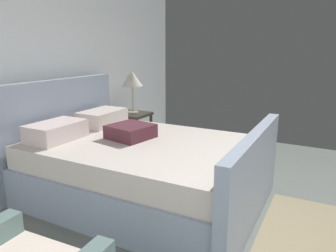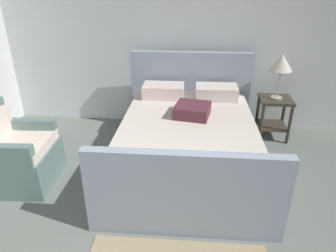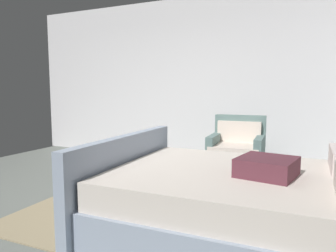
{
  "view_description": "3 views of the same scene",
  "coord_description": "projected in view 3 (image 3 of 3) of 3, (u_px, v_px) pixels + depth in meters",
  "views": [
    {
      "loc": [
        -2.46,
        0.08,
        1.52
      ],
      "look_at": [
        -0.14,
        1.36,
        0.87
      ],
      "focal_mm": 33.63,
      "sensor_mm": 36.0,
      "label": 1
    },
    {
      "loc": [
        0.16,
        -1.45,
        2.08
      ],
      "look_at": [
        -0.12,
        1.17,
        0.84
      ],
      "focal_mm": 32.66,
      "sensor_mm": 36.0,
      "label": 2
    },
    {
      "loc": [
        2.56,
        2.27,
        1.27
      ],
      "look_at": [
        -0.04,
        1.05,
        0.94
      ],
      "focal_mm": 34.22,
      "sensor_mm": 36.0,
      "label": 3
    }
  ],
  "objects": [
    {
      "name": "ground_plane",
      "position": [
        77.0,
        210.0,
        3.41
      ],
      "size": [
        5.62,
        6.2,
        0.02
      ],
      "primitive_type": "cube",
      "color": "slate"
    },
    {
      "name": "area_rug",
      "position": [
        75.0,
        211.0,
        3.35
      ],
      "size": [
        1.52,
        1.11,
        0.01
      ],
      "primitive_type": "cube",
      "rotation": [
        0.0,
        0.0,
        0.02
      ],
      "color": "#9B8A68",
      "rests_on": "ground"
    },
    {
      "name": "wall_side_left",
      "position": [
        182.0,
        80.0,
        5.82
      ],
      "size": [
        0.12,
        6.32,
        2.87
      ],
      "primitive_type": "cube",
      "color": "silver",
      "rests_on": "ground"
    },
    {
      "name": "armchair",
      "position": [
        237.0,
        156.0,
        4.47
      ],
      "size": [
        0.78,
        0.77,
        0.9
      ],
      "color": "slate",
      "rests_on": "ground"
    },
    {
      "name": "bed",
      "position": [
        252.0,
        206.0,
        2.54
      ],
      "size": [
        1.79,
        2.38,
        1.19
      ],
      "color": "#95A3B7",
      "rests_on": "ground"
    }
  ]
}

